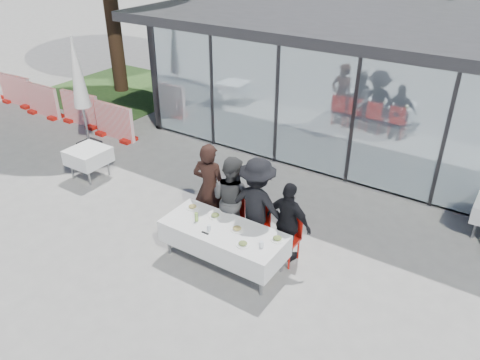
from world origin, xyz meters
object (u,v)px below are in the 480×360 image
at_px(plate_d, 277,239).
at_px(spare_table_left, 88,156).
at_px(juice_bottle, 196,217).
at_px(diner_chair_d, 288,234).
at_px(dining_table, 223,238).
at_px(diner_chair_b, 232,213).
at_px(diner_d, 289,223).
at_px(plate_b, 215,216).
at_px(folded_eyeglasses, 205,233).
at_px(diner_chair_c, 257,223).
at_px(construction_barriers, 15,93).
at_px(diner_a, 210,188).
at_px(diner_b, 232,199).
at_px(plate_a, 193,207).
at_px(plate_extra, 243,244).
at_px(diner_chair_a, 211,206).
at_px(plate_c, 237,229).
at_px(market_umbrella, 78,79).
at_px(diner_c, 257,205).

relative_size(plate_d, spare_table_left, 0.27).
bearing_deg(juice_bottle, diner_chair_d, 29.66).
bearing_deg(dining_table, diner_chair_b, 113.37).
bearing_deg(diner_chair_b, diner_d, -0.56).
xyz_separation_m(plate_b, folded_eyeglasses, (0.15, -0.51, -0.02)).
xyz_separation_m(diner_chair_c, construction_barriers, (-10.85, 2.19, -0.10)).
bearing_deg(folded_eyeglasses, juice_bottle, 148.31).
bearing_deg(diner_d, diner_a, 7.48).
bearing_deg(diner_a, plate_d, 153.93).
relative_size(diner_b, plate_a, 7.60).
bearing_deg(diner_chair_b, plate_extra, -47.81).
height_order(diner_a, juice_bottle, diner_a).
height_order(diner_chair_d, juice_bottle, diner_chair_d).
bearing_deg(diner_b, diner_chair_a, 1.94).
bearing_deg(plate_a, diner_chair_d, 16.65).
relative_size(plate_d, construction_barriers, 0.02).
bearing_deg(plate_d, spare_table_left, 173.14).
bearing_deg(diner_chair_b, diner_a, -178.67).
distance_m(diner_b, diner_d, 1.23).
distance_m(diner_chair_a, plate_a, 0.58).
distance_m(diner_chair_a, diner_d, 1.76).
distance_m(dining_table, plate_b, 0.47).
distance_m(dining_table, juice_bottle, 0.62).
distance_m(dining_table, folded_eyeglasses, 0.41).
bearing_deg(plate_b, juice_bottle, -125.16).
bearing_deg(diner_d, plate_extra, 77.38).
height_order(diner_chair_b, plate_b, diner_chair_b).
distance_m(dining_table, diner_b, 0.87).
distance_m(diner_b, plate_a, 0.75).
bearing_deg(dining_table, construction_barriers, 164.50).
relative_size(diner_chair_c, plate_extra, 4.22).
xyz_separation_m(dining_table, plate_c, (0.23, 0.09, 0.24)).
distance_m(diner_chair_d, market_umbrella, 7.16).
xyz_separation_m(diner_d, spare_table_left, (-5.48, 0.16, -0.23)).
distance_m(diner_a, plate_extra, 1.70).
distance_m(diner_chair_d, spare_table_left, 5.48).
bearing_deg(diner_a, folded_eyeglasses, 112.48).
bearing_deg(diner_chair_c, plate_d, -36.22).
xyz_separation_m(juice_bottle, spare_table_left, (-4.04, 0.96, -0.28)).
bearing_deg(diner_c, diner_chair_b, -4.57).
height_order(juice_bottle, market_umbrella, market_umbrella).
bearing_deg(plate_extra, dining_table, 158.59).
bearing_deg(diner_chair_b, plate_d, -22.16).
height_order(diner_c, diner_d, diner_c).
relative_size(diner_c, plate_extra, 8.05).
xyz_separation_m(diner_chair_d, plate_c, (-0.67, -0.66, 0.24)).
height_order(diner_chair_d, plate_d, diner_chair_d).
xyz_separation_m(diner_d, plate_a, (-1.76, -0.52, -0.01)).
bearing_deg(diner_chair_d, plate_c, -135.64).
distance_m(diner_b, plate_b, 0.53).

